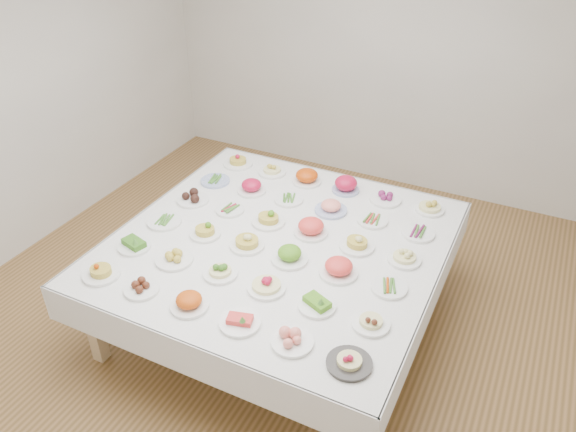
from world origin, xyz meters
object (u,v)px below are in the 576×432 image
at_px(display_table, 279,247).
at_px(dish_35, 430,205).
at_px(dish_0, 101,269).
at_px(dish_18, 192,196).

distance_m(display_table, dish_35, 1.27).
xyz_separation_m(dish_0, dish_35, (1.78, 1.80, 0.00)).
height_order(display_table, dish_18, dish_18).
bearing_deg(dish_0, display_table, 45.38).
distance_m(display_table, dish_18, 0.92).
bearing_deg(display_table, dish_35, 45.35).
bearing_deg(dish_0, dish_35, 45.36).
relative_size(display_table, dish_18, 9.04).
relative_size(dish_18, dish_35, 1.13).
relative_size(dish_0, dish_18, 0.96).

